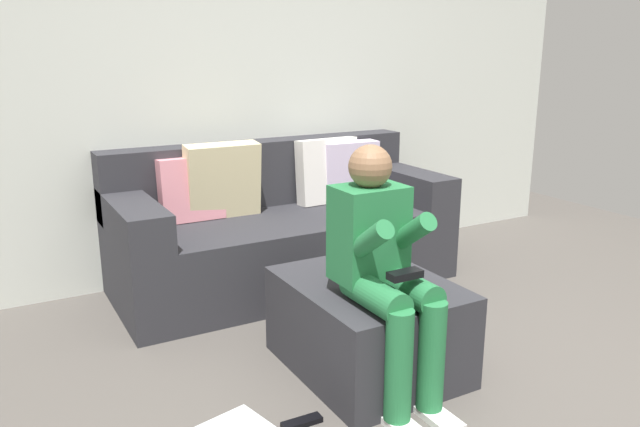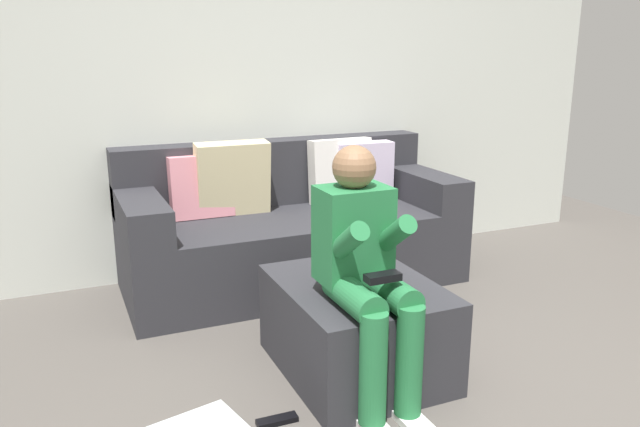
{
  "view_description": "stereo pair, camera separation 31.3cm",
  "coord_description": "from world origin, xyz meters",
  "views": [
    {
      "loc": [
        -1.66,
        -1.35,
        1.43
      ],
      "look_at": [
        -0.12,
        1.39,
        0.6
      ],
      "focal_mm": 34.85,
      "sensor_mm": 36.0,
      "label": 1
    },
    {
      "loc": [
        -1.38,
        -1.48,
        1.43
      ],
      "look_at": [
        -0.12,
        1.39,
        0.6
      ],
      "focal_mm": 34.85,
      "sensor_mm": 36.0,
      "label": 2
    }
  ],
  "objects": [
    {
      "name": "couch_sectional",
      "position": [
        -0.05,
        2.02,
        0.34
      ],
      "size": [
        2.05,
        0.86,
        0.9
      ],
      "color": "#2D2D33",
      "rests_on": "ground_plane"
    },
    {
      "name": "ottoman",
      "position": [
        -0.19,
        0.82,
        0.21
      ],
      "size": [
        0.65,
        0.82,
        0.42
      ],
      "primitive_type": "cube",
      "color": "#2D2D33",
      "rests_on": "ground_plane"
    },
    {
      "name": "person_seated",
      "position": [
        -0.27,
        0.61,
        0.58
      ],
      "size": [
        0.29,
        0.62,
        1.06
      ],
      "color": "#26723F",
      "rests_on": "ground_plane"
    },
    {
      "name": "remote_by_storage_bin",
      "position": [
        -0.67,
        0.56,
        0.01
      ],
      "size": [
        0.17,
        0.05,
        0.02
      ],
      "primitive_type": "cube",
      "rotation": [
        0.0,
        0.0,
        -0.02
      ],
      "color": "black",
      "rests_on": "ground_plane"
    },
    {
      "name": "wall_back",
      "position": [
        0.0,
        2.44,
        1.24
      ],
      "size": [
        5.1,
        0.1,
        2.48
      ],
      "primitive_type": "cube",
      "color": "silver",
      "rests_on": "ground_plane"
    }
  ]
}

